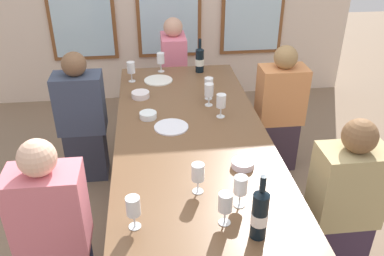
{
  "coord_description": "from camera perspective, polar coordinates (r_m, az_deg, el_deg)",
  "views": [
    {
      "loc": [
        -0.27,
        -2.33,
        2.09
      ],
      "look_at": [
        0.0,
        -0.03,
        0.79
      ],
      "focal_mm": 37.89,
      "sensor_mm": 36.0,
      "label": 1
    }
  ],
  "objects": [
    {
      "name": "seated_person_1",
      "position": [
        2.56,
        20.46,
        -10.53
      ],
      "size": [
        0.38,
        0.24,
        1.11
      ],
      "color": "#39293D",
      "rests_on": "ground"
    },
    {
      "name": "wine_glass_2",
      "position": [
        2.86,
        4.12,
        3.67
      ],
      "size": [
        0.07,
        0.07,
        0.17
      ],
      "color": "white",
      "rests_on": "dining_table"
    },
    {
      "name": "wine_glass_0",
      "position": [
        2.04,
        6.85,
        -8.19
      ],
      "size": [
        0.07,
        0.07,
        0.17
      ],
      "color": "white",
      "rests_on": "dining_table"
    },
    {
      "name": "wine_glass_4",
      "position": [
        3.68,
        -4.43,
        9.65
      ],
      "size": [
        0.07,
        0.07,
        0.17
      ],
      "color": "white",
      "rests_on": "dining_table"
    },
    {
      "name": "tasting_bowl_0",
      "position": [
        3.21,
        -7.26,
        4.67
      ],
      "size": [
        0.14,
        0.14,
        0.05
      ],
      "primitive_type": "cylinder",
      "color": "white",
      "rests_on": "dining_table"
    },
    {
      "name": "seated_person_2",
      "position": [
        3.41,
        -15.16,
        0.93
      ],
      "size": [
        0.38,
        0.24,
        1.11
      ],
      "color": "#2D303D",
      "rests_on": "ground"
    },
    {
      "name": "wine_glass_6",
      "position": [
        1.93,
        4.72,
        -10.57
      ],
      "size": [
        0.07,
        0.07,
        0.17
      ],
      "color": "white",
      "rests_on": "dining_table"
    },
    {
      "name": "tasting_bowl_2",
      "position": [
        2.37,
        7.18,
        -5.03
      ],
      "size": [
        0.13,
        0.13,
        0.04
      ],
      "primitive_type": "cylinder",
      "color": "white",
      "rests_on": "dining_table"
    },
    {
      "name": "seated_person_0",
      "position": [
        2.38,
        -18.86,
        -13.88
      ],
      "size": [
        0.38,
        0.24,
        1.11
      ],
      "color": "#212643",
      "rests_on": "ground"
    },
    {
      "name": "tasting_bowl_1",
      "position": [
        2.89,
        -6.19,
        1.8
      ],
      "size": [
        0.12,
        0.12,
        0.04
      ],
      "primitive_type": "cylinder",
      "color": "white",
      "rests_on": "dining_table"
    },
    {
      "name": "wine_glass_5",
      "position": [
        3.02,
        2.41,
        5.3
      ],
      "size": [
        0.07,
        0.07,
        0.17
      ],
      "color": "white",
      "rests_on": "dining_table"
    },
    {
      "name": "wine_bottle_1",
      "position": [
        3.66,
        1.09,
        9.6
      ],
      "size": [
        0.08,
        0.08,
        0.3
      ],
      "color": "black",
      "rests_on": "dining_table"
    },
    {
      "name": "wine_glass_8",
      "position": [
        2.11,
        0.85,
        -6.33
      ],
      "size": [
        0.07,
        0.07,
        0.17
      ],
      "color": "white",
      "rests_on": "dining_table"
    },
    {
      "name": "seated_person_4",
      "position": [
        4.22,
        -2.53,
        7.58
      ],
      "size": [
        0.24,
        0.38,
        1.11
      ],
      "color": "#233141",
      "rests_on": "ground"
    },
    {
      "name": "white_plate_0",
      "position": [
        2.76,
        -2.94,
        0.14
      ],
      "size": [
        0.23,
        0.23,
        0.01
      ],
      "primitive_type": "cylinder",
      "color": "white",
      "rests_on": "dining_table"
    },
    {
      "name": "wine_bottle_0",
      "position": [
        1.87,
        9.51,
        -11.83
      ],
      "size": [
        0.08,
        0.08,
        0.34
      ],
      "color": "black",
      "rests_on": "dining_table"
    },
    {
      "name": "wine_glass_7",
      "position": [
        3.49,
        -8.58,
        8.35
      ],
      "size": [
        0.07,
        0.07,
        0.17
      ],
      "color": "white",
      "rests_on": "dining_table"
    },
    {
      "name": "dining_table",
      "position": [
        2.74,
        -0.08,
        -1.76
      ],
      "size": [
        1.01,
        2.46,
        0.74
      ],
      "color": "brown",
      "rests_on": "ground"
    },
    {
      "name": "wine_glass_1",
      "position": [
        1.92,
        -8.28,
        -11.03
      ],
      "size": [
        0.07,
        0.07,
        0.17
      ],
      "color": "white",
      "rests_on": "dining_table"
    },
    {
      "name": "white_plate_1",
      "position": [
        3.51,
        -4.76,
        6.71
      ],
      "size": [
        0.24,
        0.24,
        0.01
      ],
      "primitive_type": "cylinder",
      "color": "white",
      "rests_on": "dining_table"
    },
    {
      "name": "seated_person_3",
      "position": [
        3.51,
        12.18,
        2.16
      ],
      "size": [
        0.38,
        0.24,
        1.11
      ],
      "color": "#392A37",
      "rests_on": "ground"
    },
    {
      "name": "ground_plane",
      "position": [
        3.15,
        -0.07,
        -12.34
      ],
      "size": [
        12.0,
        12.0,
        0.0
      ],
      "primitive_type": "plane",
      "color": "#7E664F"
    },
    {
      "name": "wine_glass_3",
      "position": [
        3.13,
        2.37,
        6.08
      ],
      "size": [
        0.07,
        0.07,
        0.17
      ],
      "color": "white",
      "rests_on": "dining_table"
    }
  ]
}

